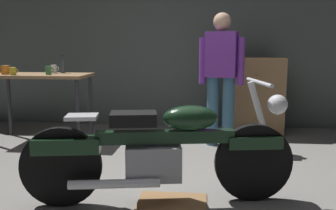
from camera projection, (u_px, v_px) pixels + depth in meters
ground_plane at (158, 189)px, 3.36m from camera, size 12.00×12.00×0.00m
back_wall at (181, 28)px, 5.87m from camera, size 8.00×0.12×3.10m
workbench at (40, 82)px, 4.95m from camera, size 1.30×0.64×0.90m
motorcycle at (161, 149)px, 3.00m from camera, size 2.17×0.73×1.00m
person_standing at (221, 73)px, 4.69m from camera, size 0.55×0.31×1.67m
wooden_dresser at (254, 96)px, 5.42m from camera, size 0.80×0.47×1.10m
drip_tray at (172, 202)px, 3.06m from camera, size 0.56×0.40×0.01m
mug_orange_travel at (5, 70)px, 4.86m from camera, size 0.12×0.08×0.11m
mug_yellow_tall at (13, 71)px, 4.77m from camera, size 0.12×0.08×0.10m
mug_green_speckled at (49, 70)px, 4.80m from camera, size 0.11×0.07×0.11m
mug_brown_stoneware at (7, 69)px, 5.04m from camera, size 0.12×0.09×0.11m
mug_white_ceramic at (54, 69)px, 5.06m from camera, size 0.11×0.07×0.11m
bottle at (63, 66)px, 5.08m from camera, size 0.06×0.06×0.24m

